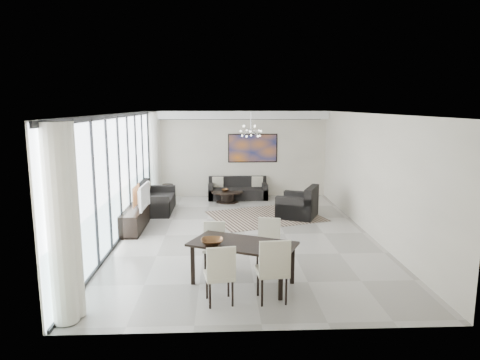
{
  "coord_description": "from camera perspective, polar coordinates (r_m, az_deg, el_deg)",
  "views": [
    {
      "loc": [
        -0.55,
        -9.97,
        3.1
      ],
      "look_at": [
        -0.1,
        0.52,
        1.25
      ],
      "focal_mm": 32.0,
      "sensor_mm": 36.0,
      "label": 1
    }
  ],
  "objects": [
    {
      "name": "dining_table",
      "position": [
        7.49,
        0.36,
        -9.01
      ],
      "size": [
        2.0,
        1.57,
        0.75
      ],
      "color": "black",
      "rests_on": "floor"
    },
    {
      "name": "television",
      "position": [
        10.98,
        -13.17,
        -2.15
      ],
      "size": [
        0.17,
        1.05,
        0.61
      ],
      "primitive_type": "imported",
      "rotation": [
        0.0,
        0.0,
        1.54
      ],
      "color": "gray",
      "rests_on": "tv_console"
    },
    {
      "name": "sofa_main",
      "position": [
        14.33,
        -0.3,
        -1.52
      ],
      "size": [
        1.96,
        0.8,
        0.71
      ],
      "color": "black",
      "rests_on": "floor"
    },
    {
      "name": "side_table",
      "position": [
        14.46,
        -9.6,
        -1.21
      ],
      "size": [
        0.36,
        0.36,
        0.49
      ],
      "color": "black",
      "rests_on": "floor"
    },
    {
      "name": "armchair",
      "position": [
        12.07,
        7.85,
        -3.52
      ],
      "size": [
        1.33,
        1.36,
        0.88
      ],
      "color": "black",
      "rests_on": "floor"
    },
    {
      "name": "rug",
      "position": [
        12.1,
        3.37,
        -4.84
      ],
      "size": [
        3.46,
        3.05,
        0.01
      ],
      "primitive_type": "cube",
      "rotation": [
        0.0,
        0.0,
        0.33
      ],
      "color": "black",
      "rests_on": "floor"
    },
    {
      "name": "soffit",
      "position": [
        14.28,
        -0.25,
        8.66
      ],
      "size": [
        5.98,
        0.4,
        0.26
      ],
      "primitive_type": "cube",
      "color": "white",
      "rests_on": "room_shell"
    },
    {
      "name": "tv_console",
      "position": [
        11.1,
        -13.91,
        -5.09
      ],
      "size": [
        0.48,
        1.72,
        0.54
      ],
      "primitive_type": "cube",
      "color": "black",
      "rests_on": "floor"
    },
    {
      "name": "loveseat",
      "position": [
        12.83,
        -11.38,
        -2.85
      ],
      "size": [
        0.97,
        1.73,
        0.86
      ],
      "color": "black",
      "rests_on": "floor"
    },
    {
      "name": "dining_chair_se",
      "position": [
        6.82,
        4.47,
        -11.41
      ],
      "size": [
        0.53,
        0.53,
        1.06
      ],
      "color": "#BCB69C",
      "rests_on": "floor"
    },
    {
      "name": "bowl_dining",
      "position": [
        7.39,
        -3.74,
        -8.21
      ],
      "size": [
        0.39,
        0.39,
        0.09
      ],
      "primitive_type": "imported",
      "rotation": [
        0.0,
        0.0,
        -0.01
      ],
      "color": "brown",
      "rests_on": "dining_table"
    },
    {
      "name": "dining_chair_sw",
      "position": [
        6.76,
        -2.65,
        -12.03
      ],
      "size": [
        0.52,
        0.52,
        0.98
      ],
      "color": "#BCB69C",
      "rests_on": "floor"
    },
    {
      "name": "bowl_coffee",
      "position": [
        13.77,
        -2.01,
        -1.36
      ],
      "size": [
        0.26,
        0.26,
        0.07
      ],
      "primitive_type": "imported",
      "rotation": [
        0.0,
        0.0,
        0.19
      ],
      "color": "brown",
      "rests_on": "coffee_table"
    },
    {
      "name": "dining_chair_ne",
      "position": [
        8.35,
        3.8,
        -7.88
      ],
      "size": [
        0.53,
        0.53,
        0.94
      ],
      "color": "#BCB69C",
      "rests_on": "floor"
    },
    {
      "name": "painting",
      "position": [
        14.55,
        1.7,
        4.26
      ],
      "size": [
        1.68,
        0.04,
        0.98
      ],
      "primitive_type": "cube",
      "color": "#BE631A",
      "rests_on": "room_shell"
    },
    {
      "name": "room_shell",
      "position": [
        10.15,
        3.3,
        0.63
      ],
      "size": [
        6.0,
        9.0,
        2.9
      ],
      "color": "#A8A39B",
      "rests_on": "ground"
    },
    {
      "name": "coffee_table",
      "position": [
        13.81,
        -1.74,
        -2.13
      ],
      "size": [
        1.02,
        1.02,
        0.36
      ],
      "color": "black",
      "rests_on": "floor"
    },
    {
      "name": "window_wall",
      "position": [
        10.36,
        -15.28,
        0.57
      ],
      "size": [
        0.37,
        8.95,
        2.9
      ],
      "color": "silver",
      "rests_on": "floor"
    },
    {
      "name": "chandelier",
      "position": [
        12.52,
        1.45,
        6.55
      ],
      "size": [
        0.66,
        0.66,
        0.71
      ],
      "color": "silver",
      "rests_on": "room_shell"
    },
    {
      "name": "dining_chair_nw",
      "position": [
        8.27,
        -3.46,
        -8.27
      ],
      "size": [
        0.43,
        0.43,
        0.89
      ],
      "color": "#BCB69C",
      "rests_on": "floor"
    }
  ]
}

